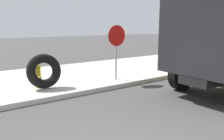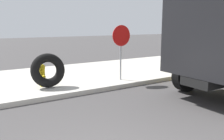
% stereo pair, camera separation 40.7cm
% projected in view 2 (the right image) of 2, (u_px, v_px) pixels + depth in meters
% --- Properties ---
extents(sidewalk_curb, '(36.00, 5.00, 0.15)m').
position_uv_depth(sidewalk_curb, '(12.00, 84.00, 8.77)').
color(sidewalk_curb, '#BCB7AD').
rests_on(sidewalk_curb, ground).
extents(fire_hydrant, '(0.21, 0.47, 0.76)m').
position_uv_depth(fire_hydrant, '(42.00, 75.00, 8.01)').
color(fire_hydrant, yellow).
rests_on(fire_hydrant, sidewalk_curb).
extents(loose_tire, '(1.15, 0.54, 1.14)m').
position_uv_depth(loose_tire, '(48.00, 70.00, 7.85)').
color(loose_tire, black).
rests_on(loose_tire, sidewalk_curb).
extents(stop_sign, '(0.76, 0.08, 2.02)m').
position_uv_depth(stop_sign, '(121.00, 42.00, 8.81)').
color(stop_sign, gray).
rests_on(stop_sign, sidewalk_curb).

